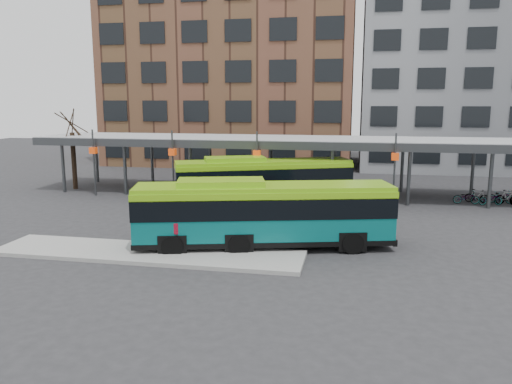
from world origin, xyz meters
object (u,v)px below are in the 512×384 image
at_px(tree, 74,158).
at_px(bus_front, 263,212).
at_px(pedestrian, 180,232).
at_px(bus_rear, 263,179).

relative_size(tree, bus_front, 0.46).
bearing_deg(bus_front, pedestrian, -164.98).
xyz_separation_m(bus_rear, pedestrian, (-1.56, -11.88, -0.59)).
xyz_separation_m(tree, pedestrian, (13.98, -14.81, -1.36)).
height_order(bus_front, pedestrian, bus_front).
relative_size(tree, bus_rear, 0.48).
relative_size(tree, pedestrian, 3.16).
bearing_deg(pedestrian, tree, 68.27).
bearing_deg(tree, bus_rear, -10.69).
bearing_deg(bus_front, tree, 128.51).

